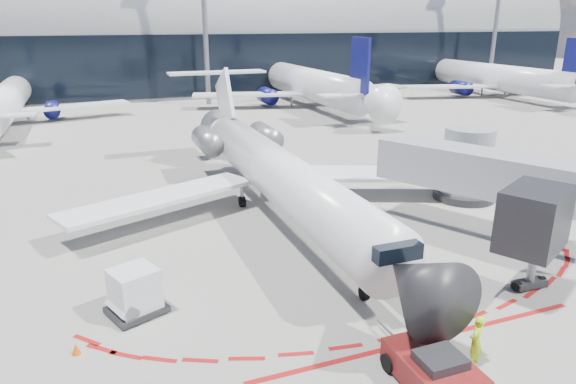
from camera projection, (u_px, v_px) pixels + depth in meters
name	position (u px, v px, depth m)	size (l,w,h in m)	color
ground	(305.00, 229.00, 29.43)	(260.00, 260.00, 0.00)	slate
apron_centerline	(293.00, 217.00, 31.20)	(0.25, 40.00, 0.01)	silver
apron_stop_bar	(423.00, 340.00, 19.23)	(14.00, 0.25, 0.01)	maroon
terminal_building	(154.00, 39.00, 84.33)	(150.00, 24.15, 24.00)	gray
jet_bridge	(485.00, 176.00, 29.11)	(10.03, 15.20, 4.90)	#999DA1
light_mast_centre	(204.00, 12.00, 69.70)	(0.70, 0.70, 25.00)	slate
light_mast_east	(497.00, 14.00, 86.55)	(0.70, 0.70, 25.00)	slate
regional_jet	(274.00, 170.00, 31.43)	(25.77, 31.77, 7.96)	white
pushback_tug	(433.00, 370.00, 16.69)	(2.21, 5.15, 1.34)	#58140C
ramp_worker	(476.00, 341.00, 17.58)	(0.69, 0.45, 1.90)	#B0E017
uld_container	(135.00, 292.00, 20.68)	(2.63, 2.45, 1.98)	black
safety_cone_left	(76.00, 349.00, 18.35)	(0.31, 0.31, 0.44)	#DE4E04
safety_cone_right	(420.00, 378.00, 16.78)	(0.38, 0.38, 0.53)	#DE4E04
bg_airliner_1	(3.00, 78.00, 58.67)	(31.88, 33.75, 10.31)	white
bg_airliner_2	(305.00, 61.00, 71.60)	(37.46, 39.67, 12.12)	white
bg_airliner_3	(493.00, 58.00, 80.66)	(35.73, 37.83, 11.56)	white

